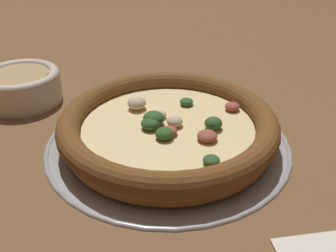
{
  "coord_description": "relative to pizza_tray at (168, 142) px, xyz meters",
  "views": [
    {
      "loc": [
        0.07,
        -0.49,
        0.32
      ],
      "look_at": [
        0.0,
        0.0,
        0.03
      ],
      "focal_mm": 42.0,
      "sensor_mm": 36.0,
      "label": 1
    }
  ],
  "objects": [
    {
      "name": "ground_plane",
      "position": [
        0.0,
        0.0,
        -0.0
      ],
      "size": [
        3.0,
        3.0,
        0.0
      ],
      "primitive_type": "plane",
      "color": "brown"
    },
    {
      "name": "pizza",
      "position": [
        0.0,
        0.0,
        0.03
      ],
      "size": [
        0.32,
        0.32,
        0.05
      ],
      "color": "#A86B33",
      "rests_on": "pizza_tray"
    },
    {
      "name": "pizza_tray",
      "position": [
        0.0,
        0.0,
        0.0
      ],
      "size": [
        0.36,
        0.36,
        0.01
      ],
      "color": "#9E9EA3",
      "rests_on": "ground_plane"
    },
    {
      "name": "bowl_near",
      "position": [
        -0.28,
        0.1,
        0.03
      ],
      "size": [
        0.14,
        0.14,
        0.06
      ],
      "color": "silver",
      "rests_on": "ground_plane"
    }
  ]
}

